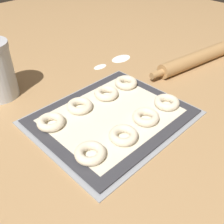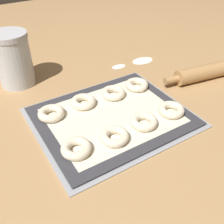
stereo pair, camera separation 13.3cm
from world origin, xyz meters
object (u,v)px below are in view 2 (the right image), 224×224
Objects in this scene: flour_canister at (13,59)px; rolling_pin at (224,68)px; baking_tray at (112,117)px; bagel_front_mid_left at (115,136)px; bagel_front_far_left at (76,148)px; bagel_front_far_right at (171,110)px; bagel_back_mid_right at (113,93)px; bagel_front_mid_right at (144,122)px; bagel_back_far_right at (137,85)px; bagel_back_mid_left at (83,102)px; bagel_back_far_left at (51,113)px.

rolling_pin is at bearing -27.02° from flour_canister.
bagel_front_mid_left is (-0.05, -0.09, 0.02)m from baking_tray.
flour_canister is (-0.02, 0.42, 0.07)m from bagel_front_far_left.
bagel_back_mid_right is at bearing 119.96° from bagel_front_far_right.
bagel_front_mid_right is at bearing -1.34° from bagel_front_far_left.
bagel_front_far_right is (0.10, 0.00, 0.00)m from bagel_front_mid_right.
bagel_front_far_right is (0.15, -0.08, 0.02)m from baking_tray.
baking_tray is 2.41× the size of flour_canister.
bagel_front_far_left is 0.42m from flour_canister.
flour_canister is (-0.17, 0.34, 0.09)m from baking_tray.
bagel_front_far_right is at bearing -60.04° from bagel_back_mid_right.
baking_tray is 0.17m from bagel_back_far_right.
bagel_front_mid_right is 0.20m from bagel_back_mid_left.
flour_canister is 0.74m from rolling_pin.
flour_canister reaches higher than baking_tray.
baking_tray is 5.72× the size of bagel_front_far_left.
bagel_back_far_right is at bearing 90.96° from bagel_front_far_right.
bagel_back_far_right is 0.41m from flour_canister.
bagel_front_mid_left is 1.00× the size of bagel_front_far_right.
bagel_back_mid_left is 0.15× the size of rolling_pin.
flour_canister is at bearing 127.42° from bagel_front_far_right.
bagel_back_mid_right is (0.10, -0.01, 0.00)m from bagel_back_mid_left.
rolling_pin is at bearing -12.97° from bagel_back_far_right.
rolling_pin is (0.33, 0.09, 0.00)m from bagel_front_far_right.
bagel_front_far_right is 1.00× the size of bagel_back_mid_left.
bagel_back_mid_right is (0.21, 0.16, 0.00)m from bagel_front_far_left.
flour_canister is (-0.02, 0.25, 0.07)m from bagel_back_far_left.
rolling_pin reaches higher than baking_tray.
bagel_back_far_left is 0.15× the size of rolling_pin.
bagel_back_mid_left is 1.00× the size of bagel_back_mid_right.
bagel_front_mid_left is 0.10m from bagel_front_mid_right.
bagel_front_far_left is at bearing -86.92° from flour_canister.
bagel_front_far_left is 0.30m from bagel_front_far_right.
flour_canister reaches higher than bagel_back_mid_right.
bagel_front_far_left is 1.00× the size of bagel_back_mid_right.
bagel_back_mid_left is at bearing 139.19° from bagel_front_far_right.
bagel_back_mid_left is at bearing 176.43° from bagel_back_mid_right.
baking_tray is 0.87× the size of rolling_pin.
bagel_back_far_right is (0.30, -0.00, 0.00)m from bagel_back_far_left.
bagel_front_mid_right is at bearing -39.89° from bagel_back_far_left.
bagel_front_far_left and bagel_back_far_left have the same top height.
bagel_front_mid_left is 0.18m from bagel_back_mid_left.
bagel_front_mid_left is 0.20m from bagel_back_far_left.
baking_tray is at bearing -124.25° from bagel_back_mid_right.
flour_canister reaches higher than bagel_back_far_left.
bagel_back_mid_left is 0.10m from bagel_back_mid_right.
bagel_front_far_left is 1.00× the size of bagel_back_far_left.
bagel_front_far_right is at bearing -165.41° from rolling_pin.
bagel_back_far_left is 0.21m from bagel_back_mid_right.
baking_tray is 0.17m from bagel_front_far_left.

